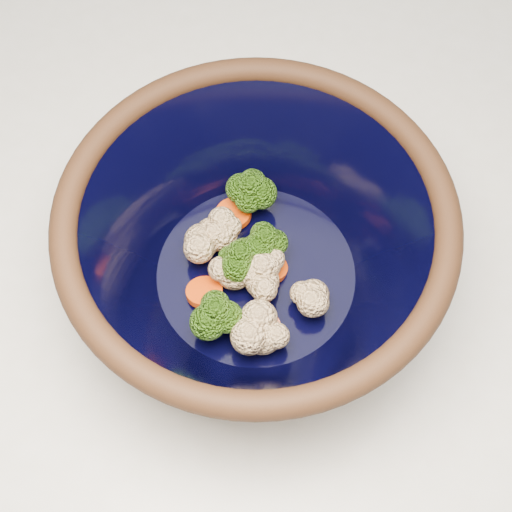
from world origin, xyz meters
TOP-DOWN VIEW (x-y plane):
  - ground at (0.00, 0.00)m, footprint 3.00×3.00m
  - counter at (0.00, 0.00)m, footprint 1.20×1.20m
  - mixing_bowl at (-0.10, -0.03)m, footprint 0.31×0.31m
  - vegetable_pile at (-0.11, -0.03)m, footprint 0.13×0.16m

SIDE VIEW (x-z plane):
  - ground at x=0.00m, z-range 0.00..0.00m
  - counter at x=0.00m, z-range 0.00..0.90m
  - vegetable_pile at x=-0.11m, z-range 0.93..0.97m
  - mixing_bowl at x=-0.10m, z-range 0.91..1.04m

